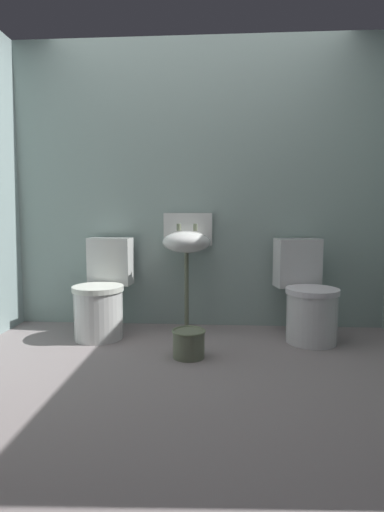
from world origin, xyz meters
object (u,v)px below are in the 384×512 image
Objects in this scene: toilet_right at (307,299)px; sink at (187,241)px; bucket at (189,343)px; toilet_left at (102,296)px.

sink reaches higher than toilet_right.
sink is 4.24× the size of bucket.
bucket is (0.06, -0.66, -0.65)m from sink.
toilet_right is 1.04m from bucket.
toilet_right reaches higher than bucket.
sink reaches higher than toilet_left.
toilet_left is 0.90m from bucket.
bucket is at bearing 152.07° from toilet_left.
toilet_right is 3.34× the size of bucket.
toilet_right is at bearing -175.41° from toilet_left.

